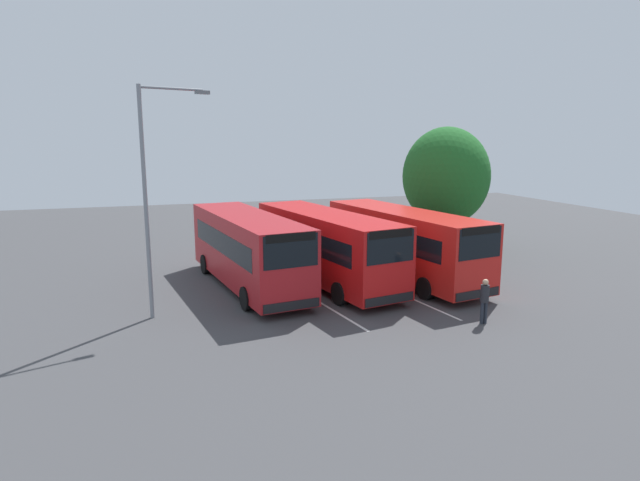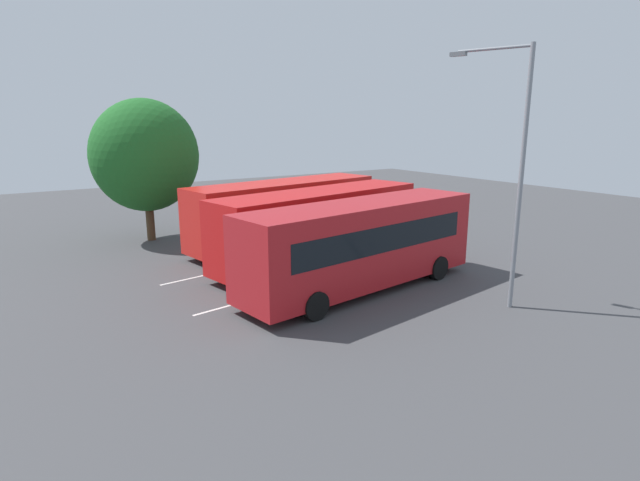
{
  "view_description": "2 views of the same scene",
  "coord_description": "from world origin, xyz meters",
  "views": [
    {
      "loc": [
        23.8,
        -8.15,
        6.88
      ],
      "look_at": [
        -0.88,
        -0.22,
        1.9
      ],
      "focal_mm": 30.23,
      "sensor_mm": 36.0,
      "label": 1
    },
    {
      "loc": [
        -11.93,
        -18.72,
        6.38
      ],
      "look_at": [
        -0.73,
        -1.48,
        1.51
      ],
      "focal_mm": 28.52,
      "sensor_mm": 36.0,
      "label": 2
    }
  ],
  "objects": [
    {
      "name": "street_lamp",
      "position": [
        2.74,
        -8.0,
        5.03
      ],
      "size": [
        1.06,
        2.7,
        8.76
      ],
      "rotation": [
        0.0,
        0.0,
        1.9
      ],
      "color": "gray",
      "rests_on": "ground"
    },
    {
      "name": "bus_far_left",
      "position": [
        -0.39,
        -3.89,
        1.86
      ],
      "size": [
        10.65,
        3.96,
        3.39
      ],
      "rotation": [
        0.0,
        0.0,
        0.14
      ],
      "color": "#AD191E",
      "rests_on": "ground"
    },
    {
      "name": "bus_center_right",
      "position": [
        0.46,
        3.63,
        1.86
      ],
      "size": [
        10.67,
        4.23,
        3.39
      ],
      "rotation": [
        0.0,
        0.0,
        0.17
      ],
      "color": "red",
      "rests_on": "ground"
    },
    {
      "name": "bus_center_left",
      "position": [
        0.06,
        -0.23,
        1.86
      ],
      "size": [
        10.68,
        4.42,
        3.39
      ],
      "rotation": [
        0.0,
        0.0,
        0.19
      ],
      "color": "red",
      "rests_on": "ground"
    },
    {
      "name": "pedestrian",
      "position": [
        7.33,
        3.59,
        1.02
      ],
      "size": [
        0.34,
        0.34,
        1.72
      ],
      "rotation": [
        0.0,
        0.0,
        3.21
      ],
      "color": "#232833",
      "rests_on": "ground"
    },
    {
      "name": "ground_plane",
      "position": [
        0.0,
        0.0,
        0.0
      ],
      "size": [
        68.09,
        68.09,
        0.0
      ],
      "primitive_type": "plane",
      "color": "#424244"
    },
    {
      "name": "depot_tree",
      "position": [
        -4.91,
        9.04,
        4.56
      ],
      "size": [
        5.61,
        5.05,
        7.52
      ],
      "color": "#4C3823",
      "rests_on": "ground"
    },
    {
      "name": "lane_stripe_inner_left",
      "position": [
        0.0,
        1.92,
        0.0
      ],
      "size": [
        13.63,
        2.27,
        0.01
      ],
      "primitive_type": "cube",
      "rotation": [
        0.0,
        0.0,
        0.16
      ],
      "color": "silver",
      "rests_on": "ground"
    },
    {
      "name": "lane_stripe_outer_left",
      "position": [
        0.0,
        -1.92,
        0.0
      ],
      "size": [
        13.63,
        2.27,
        0.01
      ],
      "primitive_type": "cube",
      "rotation": [
        0.0,
        0.0,
        0.16
      ],
      "color": "silver",
      "rests_on": "ground"
    }
  ]
}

